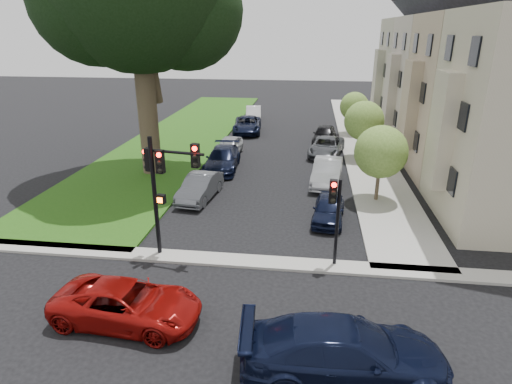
# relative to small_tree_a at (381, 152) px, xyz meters

# --- Properties ---
(ground) EXTENTS (140.00, 140.00, 0.00)m
(ground) POSITION_rel_small_tree_a_xyz_m (-6.20, -9.62, -2.86)
(ground) COLOR black
(ground) RESTS_ON ground
(grass_strip) EXTENTS (8.00, 44.00, 0.12)m
(grass_strip) POSITION_rel_small_tree_a_xyz_m (-15.20, 14.38, -2.80)
(grass_strip) COLOR #1E4D11
(grass_strip) RESTS_ON ground
(sidewalk_right) EXTENTS (3.50, 44.00, 0.12)m
(sidewalk_right) POSITION_rel_small_tree_a_xyz_m (0.55, 14.38, -2.80)
(sidewalk_right) COLOR #A1A09F
(sidewalk_right) RESTS_ON ground
(sidewalk_cross) EXTENTS (60.00, 1.00, 0.12)m
(sidewalk_cross) POSITION_rel_small_tree_a_xyz_m (-6.20, -7.62, -2.80)
(sidewalk_cross) COLOR #A1A09F
(sidewalk_cross) RESTS_ON ground
(house_b) EXTENTS (7.70, 7.55, 15.97)m
(house_b) POSITION_rel_small_tree_a_xyz_m (6.25, 5.88, 4.07)
(house_b) COLOR gray
(house_b) RESTS_ON ground
(house_c) EXTENTS (7.70, 7.55, 15.97)m
(house_c) POSITION_rel_small_tree_a_xyz_m (6.25, 13.38, 4.07)
(house_c) COLOR #9F9185
(house_c) RESTS_ON ground
(house_d) EXTENTS (7.70, 7.55, 15.97)m
(house_d) POSITION_rel_small_tree_a_xyz_m (6.25, 20.88, 4.07)
(house_d) COLOR gray
(house_d) RESTS_ON ground
(small_tree_a) EXTENTS (2.87, 2.87, 4.30)m
(small_tree_a) POSITION_rel_small_tree_a_xyz_m (0.00, 0.00, 0.00)
(small_tree_a) COLOR #4B392B
(small_tree_a) RESTS_ON ground
(small_tree_b) EXTENTS (2.87, 2.87, 4.30)m
(small_tree_b) POSITION_rel_small_tree_a_xyz_m (0.00, 8.39, 0.00)
(small_tree_b) COLOR #4B392B
(small_tree_b) RESTS_ON ground
(small_tree_c) EXTENTS (2.57, 2.57, 3.85)m
(small_tree_c) POSITION_rel_small_tree_a_xyz_m (0.00, 16.37, -0.30)
(small_tree_c) COLOR #4B392B
(small_tree_c) RESTS_ON ground
(traffic_signal_main) EXTENTS (2.53, 0.66, 5.17)m
(traffic_signal_main) POSITION_rel_small_tree_a_xyz_m (-9.59, -7.39, 0.70)
(traffic_signal_main) COLOR black
(traffic_signal_main) RESTS_ON ground
(traffic_signal_secondary) EXTENTS (0.48, 0.38, 3.74)m
(traffic_signal_secondary) POSITION_rel_small_tree_a_xyz_m (-2.75, -7.43, -0.25)
(traffic_signal_secondary) COLOR black
(traffic_signal_secondary) RESTS_ON ground
(car_cross_near) EXTENTS (5.03, 2.60, 1.36)m
(car_cross_near) POSITION_rel_small_tree_a_xyz_m (-9.52, -11.85, -2.18)
(car_cross_near) COLOR maroon
(car_cross_near) RESTS_ON ground
(car_cross_far) EXTENTS (5.91, 2.81, 1.66)m
(car_cross_far) POSITION_rel_small_tree_a_xyz_m (-2.64, -13.38, -2.03)
(car_cross_far) COLOR black
(car_cross_far) RESTS_ON ground
(car_parked_0) EXTENTS (1.85, 3.85, 1.27)m
(car_parked_0) POSITION_rel_small_tree_a_xyz_m (-2.75, -2.98, -2.23)
(car_parked_0) COLOR black
(car_parked_0) RESTS_ON ground
(car_parked_1) EXTENTS (2.17, 4.89, 1.56)m
(car_parked_1) POSITION_rel_small_tree_a_xyz_m (-2.67, 2.55, -2.08)
(car_parked_1) COLOR #999BA0
(car_parked_1) RESTS_ON ground
(car_parked_2) EXTENTS (3.11, 5.26, 1.37)m
(car_parked_2) POSITION_rel_small_tree_a_xyz_m (-2.54, 9.12, -2.17)
(car_parked_2) COLOR #3F4247
(car_parked_2) RESTS_ON ground
(car_parked_3) EXTENTS (2.26, 4.57, 1.50)m
(car_parked_3) POSITION_rel_small_tree_a_xyz_m (-2.63, 12.89, -2.11)
(car_parked_3) COLOR black
(car_parked_3) RESTS_ON ground
(car_parked_5) EXTENTS (1.95, 4.41, 1.41)m
(car_parked_5) POSITION_rel_small_tree_a_xyz_m (-9.88, -0.91, -2.16)
(car_parked_5) COLOR #3F4247
(car_parked_5) RESTS_ON ground
(car_parked_6) EXTENTS (2.37, 5.27, 1.50)m
(car_parked_6) POSITION_rel_small_tree_a_xyz_m (-9.70, 4.62, -2.11)
(car_parked_6) COLOR black
(car_parked_6) RESTS_ON ground
(car_parked_7) EXTENTS (1.87, 4.17, 1.39)m
(car_parked_7) POSITION_rel_small_tree_a_xyz_m (-9.93, 8.21, -2.17)
(car_parked_7) COLOR #999BA0
(car_parked_7) RESTS_ON ground
(car_parked_8) EXTENTS (2.95, 5.54, 1.48)m
(car_parked_8) POSITION_rel_small_tree_a_xyz_m (-9.66, 15.94, -2.12)
(car_parked_8) COLOR black
(car_parked_8) RESTS_ON ground
(car_parked_9) EXTENTS (2.07, 4.56, 1.45)m
(car_parked_9) POSITION_rel_small_tree_a_xyz_m (-9.85, 21.75, -2.14)
(car_parked_9) COLOR silver
(car_parked_9) RESTS_ON ground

